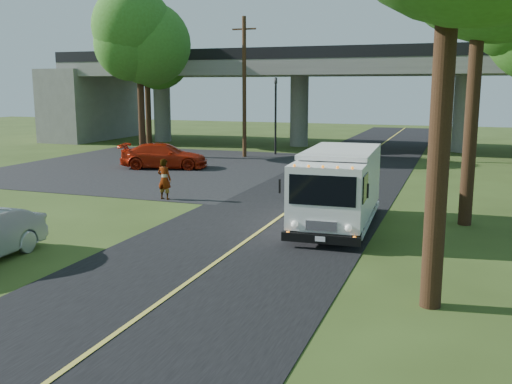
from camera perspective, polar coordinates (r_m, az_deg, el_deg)
The scene contains 12 objects.
ground at distance 13.37m, azimuth -7.87°, elevation -9.77°, with size 120.00×120.00×0.00m, color #304217.
road at distance 22.36m, azimuth 4.04°, elevation -1.38°, with size 7.00×90.00×0.02m, color black.
parking_lot at distance 33.94m, azimuth -10.33°, elevation 2.55°, with size 16.00×18.00×0.01m, color black.
lane_line at distance 22.36m, azimuth 4.04°, elevation -1.33°, with size 0.12×90.00×0.01m, color gold.
overpass at distance 43.48m, azimuth 12.14°, elevation 10.22°, with size 54.00×10.00×7.30m.
traffic_signal at distance 38.96m, azimuth 1.97°, elevation 8.44°, with size 0.18×0.22×5.20m.
utility_pole at distance 37.55m, azimuth -1.18°, elevation 10.50°, with size 1.60×0.26×9.00m.
tree_left_lot at distance 38.49m, azimuth -11.52°, elevation 15.22°, with size 5.60×5.50×10.50m.
tree_left_far at distance 45.13m, azimuth -10.81°, elevation 13.95°, with size 5.26×5.16×9.89m.
step_van at distance 18.96m, azimuth 8.22°, elevation 0.62°, with size 2.50×6.17×2.55m.
red_sedan at distance 32.91m, azimuth -9.17°, elevation 3.58°, with size 1.99×4.91×1.42m, color #AE200A.
pedestrian at distance 23.72m, azimuth -9.15°, elevation 1.27°, with size 0.62×0.41×1.71m, color gray.
Camera 1 is at (5.89, -11.08, 4.61)m, focal length 40.00 mm.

